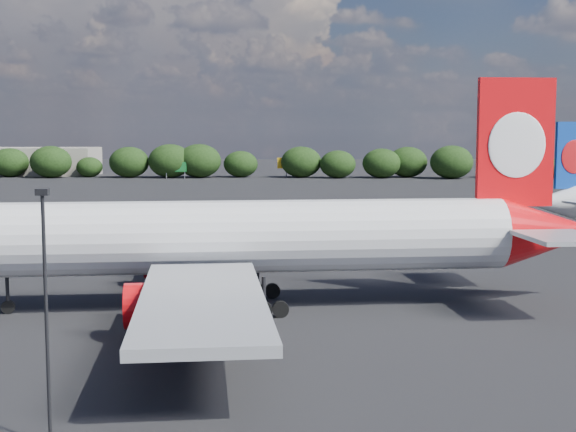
{
  "coord_description": "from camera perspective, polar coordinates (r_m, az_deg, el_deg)",
  "views": [
    {
      "loc": [
        17.09,
        -40.85,
        13.85
      ],
      "look_at": [
        16.0,
        12.0,
        8.0
      ],
      "focal_mm": 50.0,
      "sensor_mm": 36.0,
      "label": 1
    }
  ],
  "objects": [
    {
      "name": "horizon_treeline",
      "position": [
        221.56,
        -0.12,
        3.82
      ],
      "size": [
        202.69,
        15.72,
        9.32
      ],
      "color": "black",
      "rests_on": "ground"
    },
    {
      "name": "highway_sign",
      "position": [
        219.93,
        -8.01,
        3.46
      ],
      "size": [
        6.0,
        0.3,
        4.5
      ],
      "color": "#136326",
      "rests_on": "ground"
    },
    {
      "name": "terminal_building",
      "position": [
        247.09,
        -18.26,
        3.72
      ],
      "size": [
        42.0,
        16.0,
        8.0
      ],
      "color": "gray",
      "rests_on": "ground"
    },
    {
      "name": "ground",
      "position": [
        103.22,
        -8.36,
        -1.46
      ],
      "size": [
        500.0,
        500.0,
        0.0
      ],
      "primitive_type": "plane",
      "color": "black",
      "rests_on": "ground"
    },
    {
      "name": "apron_lamp_post",
      "position": [
        36.14,
        -16.83,
        -6.04
      ],
      "size": [
        0.55,
        0.3,
        11.27
      ],
      "color": "black",
      "rests_on": "ground"
    },
    {
      "name": "billboard_yellow",
      "position": [
        223.13,
        -0.12,
        3.75
      ],
      "size": [
        5.0,
        0.3,
        5.5
      ],
      "color": "gold",
      "rests_on": "ground"
    },
    {
      "name": "qantas_airliner",
      "position": [
        61.32,
        -2.29,
        -1.62
      ],
      "size": [
        54.23,
        51.69,
        17.69
      ],
      "color": "silver",
      "rests_on": "ground"
    }
  ]
}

